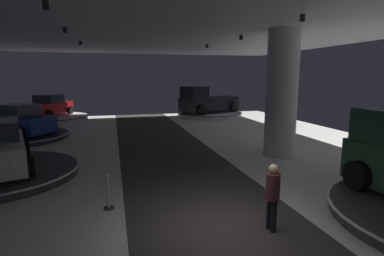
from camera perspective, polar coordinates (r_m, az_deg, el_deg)
name	(u,v)px	position (r m, az deg, el deg)	size (l,w,h in m)	color
ground	(223,229)	(7.56, 5.78, -18.37)	(24.00, 44.00, 0.06)	silver
column_right	(282,94)	(13.88, 16.51, 6.14)	(1.37, 1.37, 5.50)	silver
display_platform_deep_right	(210,114)	(26.91, 3.33, 2.64)	(5.68, 5.68, 0.36)	silver
pickup_truck_deep_right	(207,102)	(26.59, 2.82, 4.93)	(5.70, 4.17, 2.30)	black
display_platform_deep_left	(49,118)	(26.81, -25.28, 1.70)	(6.01, 6.01, 0.37)	silver
display_car_deep_left	(49,106)	(26.74, -25.39, 3.68)	(3.45, 4.57, 1.71)	red
display_platform_far_left	(18,136)	(19.82, -29.89, -1.36)	(5.42, 5.42, 0.27)	#333338
display_car_far_left	(17,121)	(19.67, -30.05, 1.16)	(4.45, 3.95, 1.71)	navy
visitor_walking_near	(272,193)	(7.27, 14.91, -11.77)	(0.32, 0.32, 1.59)	black
stanchion_a	(108,196)	(8.59, -15.50, -12.19)	(0.28, 0.28, 1.01)	#333338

